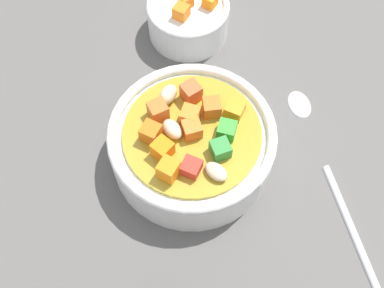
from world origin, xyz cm
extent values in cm
cube|color=#565451|center=(0.00, 0.00, -1.00)|extent=(140.00, 140.00, 2.00)
cylinder|color=white|center=(0.00, 0.00, 2.14)|extent=(15.46, 15.46, 4.27)
torus|color=white|center=(0.00, 0.00, 4.56)|extent=(15.49, 15.49, 0.96)
cylinder|color=#AA922B|center=(0.00, 0.00, 4.47)|extent=(12.69, 12.69, 0.40)
cube|color=orange|center=(-0.45, -0.43, 5.39)|extent=(2.20, 2.20, 1.44)
cube|color=green|center=(0.87, -2.97, 5.33)|extent=(1.63, 1.63, 1.31)
cube|color=orange|center=(2.67, -1.06, 5.46)|extent=(2.09, 2.09, 1.56)
ellipsoid|color=beige|center=(2.85, 3.19, 5.38)|extent=(2.43, 1.79, 1.42)
cube|color=#D75A2C|center=(3.62, 1.20, 5.57)|extent=(2.23, 2.23, 1.79)
ellipsoid|color=beige|center=(-3.27, -3.17, 5.15)|extent=(2.22, 2.61, 0.96)
cube|color=red|center=(-3.56, -1.02, 5.27)|extent=(1.78, 1.78, 1.20)
cube|color=orange|center=(-1.49, 3.33, 5.53)|extent=(1.83, 1.83, 1.71)
cube|color=orange|center=(0.86, 3.48, 5.53)|extent=(2.24, 2.24, 1.71)
cube|color=orange|center=(-2.72, 1.84, 5.51)|extent=(2.08, 2.08, 1.67)
cube|color=orange|center=(3.11, -3.11, 5.33)|extent=(1.80, 1.80, 1.31)
cube|color=#2E8435|center=(-1.20, -2.95, 5.40)|extent=(2.22, 2.22, 1.45)
cube|color=orange|center=(1.29, 0.58, 5.40)|extent=(1.62, 1.62, 1.46)
ellipsoid|color=beige|center=(-0.50, 1.69, 5.32)|extent=(2.46, 2.63, 1.29)
cube|color=orange|center=(-4.48, 0.71, 5.60)|extent=(1.90, 1.90, 1.86)
cylinder|color=silver|center=(-3.40, -16.45, 0.37)|extent=(12.52, 7.99, 0.74)
ellipsoid|color=silver|center=(9.03, -8.92, 0.40)|extent=(4.08, 3.71, 0.80)
cylinder|color=white|center=(15.01, 5.04, 1.94)|extent=(8.83, 8.83, 3.89)
torus|color=white|center=(15.01, 5.04, 4.07)|extent=(8.92, 8.92, 0.71)
cube|color=orange|center=(15.25, 5.33, 4.52)|extent=(1.76, 1.76, 1.25)
cube|color=orange|center=(13.55, 5.32, 4.61)|extent=(1.71, 1.71, 1.44)
cube|color=orange|center=(15.92, 2.90, 4.55)|extent=(1.61, 1.61, 1.33)
camera|label=1|loc=(-21.09, -6.46, 43.89)|focal=46.76mm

